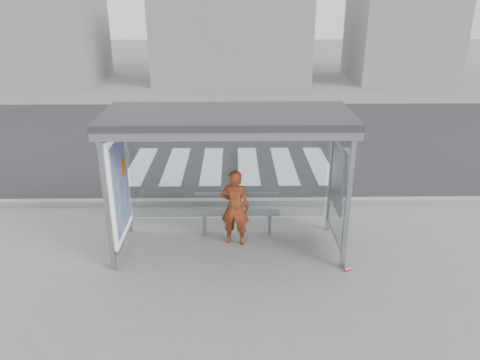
# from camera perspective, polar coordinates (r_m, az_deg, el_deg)

# --- Properties ---
(ground) EXTENTS (80.00, 80.00, 0.00)m
(ground) POSITION_cam_1_polar(r_m,az_deg,el_deg) (8.96, -1.37, -8.25)
(ground) COLOR slate
(ground) RESTS_ON ground
(road) EXTENTS (30.00, 10.00, 0.01)m
(road) POSITION_cam_1_polar(r_m,az_deg,el_deg) (15.41, -1.16, 5.07)
(road) COLOR #242426
(road) RESTS_ON ground
(curb) EXTENTS (30.00, 0.18, 0.12)m
(curb) POSITION_cam_1_polar(r_m,az_deg,el_deg) (10.66, -1.29, -2.66)
(curb) COLOR gray
(curb) RESTS_ON ground
(crosswalk) EXTENTS (5.55, 3.00, 0.00)m
(crosswalk) POSITION_cam_1_polar(r_m,az_deg,el_deg) (13.04, -1.21, 1.82)
(crosswalk) COLOR silver
(crosswalk) RESTS_ON ground
(bus_shelter) EXTENTS (4.25, 1.65, 2.62)m
(bus_shelter) POSITION_cam_1_polar(r_m,az_deg,el_deg) (8.21, -4.09, 3.99)
(bus_shelter) COLOR gray
(bus_shelter) RESTS_ON ground
(building_left) EXTENTS (6.00, 5.00, 6.00)m
(building_left) POSITION_cam_1_polar(r_m,az_deg,el_deg) (27.68, -23.33, 17.31)
(building_left) COLOR gray
(building_left) RESTS_ON ground
(building_center) EXTENTS (8.00, 5.00, 5.00)m
(building_center) POSITION_cam_1_polar(r_m,az_deg,el_deg) (25.81, -1.08, 17.66)
(building_center) COLOR gray
(building_center) RESTS_ON ground
(building_right) EXTENTS (5.00, 5.00, 7.00)m
(building_right) POSITION_cam_1_polar(r_m,az_deg,el_deg) (27.24, 19.33, 18.85)
(building_right) COLOR gray
(building_right) RESTS_ON ground
(person) EXTENTS (0.61, 0.47, 1.50)m
(person) POSITION_cam_1_polar(r_m,az_deg,el_deg) (8.79, -0.62, -3.36)
(person) COLOR #E34415
(person) RESTS_ON ground
(bench) EXTENTS (1.65, 0.30, 0.86)m
(bench) POSITION_cam_1_polar(r_m,az_deg,el_deg) (9.17, -0.36, -3.88)
(bench) COLOR slate
(bench) RESTS_ON ground
(soda_can) EXTENTS (0.14, 0.12, 0.07)m
(soda_can) POSITION_cam_1_polar(r_m,az_deg,el_deg) (8.49, 12.95, -10.53)
(soda_can) COLOR #DF4176
(soda_can) RESTS_ON ground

